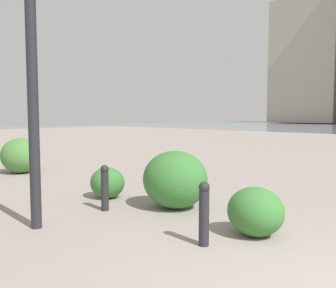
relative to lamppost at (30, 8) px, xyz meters
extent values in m
cube|color=#B2A899|center=(22.54, -66.28, 7.71)|extent=(11.56, 15.02, 21.14)
cylinder|color=#232328|center=(0.00, 0.00, -0.75)|extent=(0.14, 0.14, 4.22)
cylinder|color=#232328|center=(-2.04, -1.00, -2.54)|extent=(0.12, 0.12, 0.64)
sphere|color=#232328|center=(-2.04, -1.00, -2.18)|extent=(0.13, 0.13, 0.13)
cylinder|color=#232328|center=(0.06, -1.18, -2.55)|extent=(0.12, 0.12, 0.62)
sphere|color=#232328|center=(0.06, -1.18, -2.20)|extent=(0.13, 0.13, 0.13)
ellipsoid|color=#387533|center=(-0.64, -2.05, -2.39)|extent=(1.09, 0.98, 0.93)
ellipsoid|color=#387533|center=(-2.29, -1.71, -2.55)|extent=(0.72, 0.65, 0.61)
ellipsoid|color=#387533|center=(0.73, -1.74, -2.58)|extent=(0.65, 0.59, 0.56)
ellipsoid|color=#477F38|center=(4.64, -1.97, -2.41)|extent=(1.06, 0.95, 0.90)
camera|label=1|loc=(-4.60, 2.34, -1.34)|focal=39.74mm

